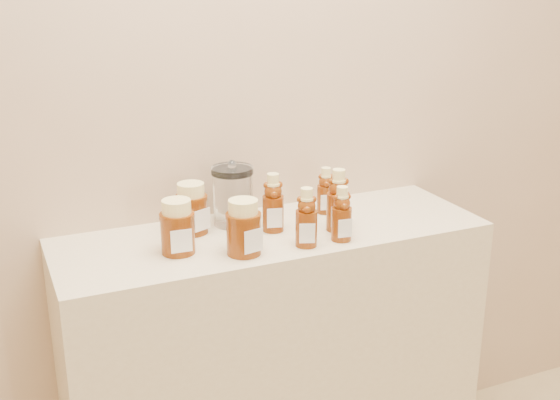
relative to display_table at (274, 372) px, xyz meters
name	(u,v)px	position (x,y,z in m)	size (l,w,h in m)	color
wall_back	(245,59)	(0.00, 0.20, 0.90)	(3.50, 0.02, 2.70)	tan
display_table	(274,372)	(0.00, 0.00, 0.00)	(1.20, 0.40, 0.90)	beige
bear_bottle_back_left	(273,199)	(0.00, 0.01, 0.54)	(0.06, 0.06, 0.19)	#5B2307
bear_bottle_back_mid	(338,196)	(0.17, -0.06, 0.55)	(0.07, 0.07, 0.20)	#5B2307
bear_bottle_back_right	(326,187)	(0.20, 0.08, 0.53)	(0.05, 0.05, 0.16)	#5B2307
bear_bottle_front_left	(306,213)	(0.04, -0.13, 0.54)	(0.06, 0.06, 0.18)	#5B2307
bear_bottle_front_right	(342,210)	(0.14, -0.13, 0.53)	(0.06, 0.06, 0.17)	#5B2307
honey_jar_left	(177,227)	(-0.28, -0.04, 0.52)	(0.09, 0.09, 0.14)	#5B2307
honey_jar_back	(192,208)	(-0.21, 0.08, 0.52)	(0.09, 0.09, 0.14)	#5B2307
honey_jar_front	(244,227)	(-0.13, -0.11, 0.52)	(0.09, 0.09, 0.14)	#5B2307
glass_canister	(233,193)	(-0.08, 0.10, 0.54)	(0.12, 0.12, 0.18)	white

